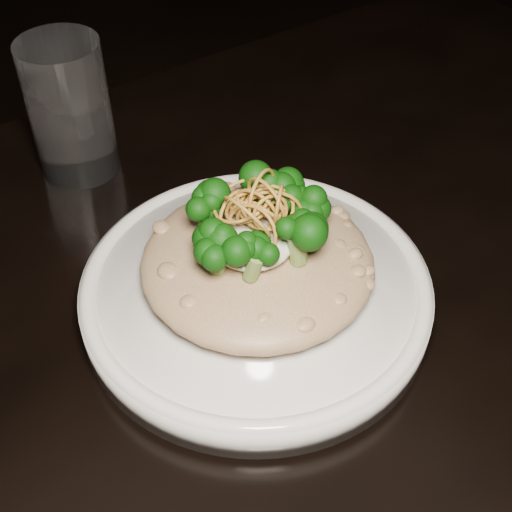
{
  "coord_description": "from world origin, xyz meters",
  "views": [
    {
      "loc": [
        -0.23,
        -0.27,
        1.17
      ],
      "look_at": [
        -0.02,
        0.04,
        0.81
      ],
      "focal_mm": 50.0,
      "sensor_mm": 36.0,
      "label": 1
    }
  ],
  "objects": [
    {
      "name": "table",
      "position": [
        0.0,
        0.0,
        0.67
      ],
      "size": [
        1.1,
        0.8,
        0.75
      ],
      "color": "black",
      "rests_on": "ground"
    },
    {
      "name": "drinking_glass",
      "position": [
        -0.06,
        0.29,
        0.81
      ],
      "size": [
        0.09,
        0.09,
        0.13
      ],
      "primitive_type": "cylinder",
      "rotation": [
        0.0,
        0.0,
        0.35
      ],
      "color": "white",
      "rests_on": "table"
    },
    {
      "name": "plate",
      "position": [
        -0.02,
        0.04,
        0.76
      ],
      "size": [
        0.27,
        0.27,
        0.03
      ],
      "primitive_type": "cylinder",
      "color": "white",
      "rests_on": "table"
    },
    {
      "name": "broccoli",
      "position": [
        -0.02,
        0.04,
        0.84
      ],
      "size": [
        0.13,
        0.13,
        0.05
      ],
      "primitive_type": null,
      "color": "black",
      "rests_on": "risotto"
    },
    {
      "name": "shallots",
      "position": [
        -0.02,
        0.05,
        0.85
      ],
      "size": [
        0.05,
        0.05,
        0.03
      ],
      "primitive_type": null,
      "color": "brown",
      "rests_on": "cheese"
    },
    {
      "name": "cheese",
      "position": [
        -0.02,
        0.04,
        0.82
      ],
      "size": [
        0.06,
        0.06,
        0.02
      ],
      "primitive_type": "ellipsoid",
      "color": "white",
      "rests_on": "risotto"
    },
    {
      "name": "risotto",
      "position": [
        -0.02,
        0.04,
        0.8
      ],
      "size": [
        0.17,
        0.17,
        0.04
      ],
      "primitive_type": "ellipsoid",
      "color": "brown",
      "rests_on": "plate"
    }
  ]
}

